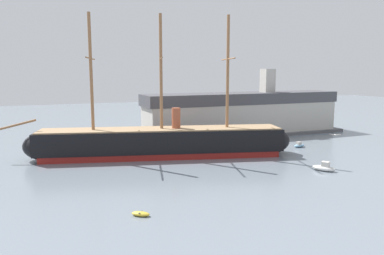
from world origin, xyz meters
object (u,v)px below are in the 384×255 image
Objects in this scene: motorboat_alongside_stern at (324,168)px; dockside_warehouse_right at (244,114)px; dinghy_mid_left at (141,214)px; motorboat_far_right at (299,145)px; motorboat_distant_centre at (183,146)px; seagull_in_flight at (335,135)px; tall_ship at (162,142)px.

motorboat_alongside_stern is 39.31m from dockside_warehouse_right.
dinghy_mid_left is 62.65m from dockside_warehouse_right.
motorboat_alongside_stern is at bearing -99.43° from dockside_warehouse_right.
motorboat_far_right is (45.59, 26.23, 0.18)m from dinghy_mid_left.
motorboat_distant_centre is at bearing 60.85° from dinghy_mid_left.
seagull_in_flight is at bearing -92.24° from motorboat_distant_centre.
motorboat_distant_centre is 49.50m from seagull_in_flight.
motorboat_alongside_stern is at bearing 11.88° from dinghy_mid_left.
seagull_in_flight is (-1.89, -48.36, 10.38)m from motorboat_distant_centre.
motorboat_far_right is at bearing 54.67° from seagull_in_flight.
tall_ship is 9.81m from motorboat_distant_centre.
motorboat_distant_centre is (7.23, 6.10, -2.61)m from tall_ship.
motorboat_distant_centre reaches higher than dinghy_mid_left.
dockside_warehouse_right is at bearing 24.72° from motorboat_distant_centre.
tall_ship is 33.19m from motorboat_far_right.
dinghy_mid_left is 0.75× the size of motorboat_far_right.
dockside_warehouse_right is (6.38, 38.42, 5.36)m from motorboat_alongside_stern.
motorboat_alongside_stern is 32.34m from motorboat_distant_centre.
dockside_warehouse_right is at bearing 47.44° from dinghy_mid_left.
seagull_in_flight is at bearing -125.33° from motorboat_far_right.
tall_ship is 43.30m from seagull_in_flight.
seagull_in_flight reaches higher than motorboat_far_right.
tall_ship reaches higher than seagull_in_flight.
motorboat_far_right is 0.81× the size of motorboat_distant_centre.
seagull_in_flight is at bearing -82.81° from tall_ship.
dinghy_mid_left is 40.86m from motorboat_distant_centre.
motorboat_distant_centre is (19.90, 35.68, 0.28)m from dinghy_mid_left.
dockside_warehouse_right is 63.62m from seagull_in_flight.
dinghy_mid_left is at bearing 144.86° from seagull_in_flight.
motorboat_far_right reaches higher than dinghy_mid_left.
motorboat_alongside_stern is 1.33× the size of motorboat_far_right.
motorboat_alongside_stern is (35.82, 7.53, 0.32)m from dinghy_mid_left.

